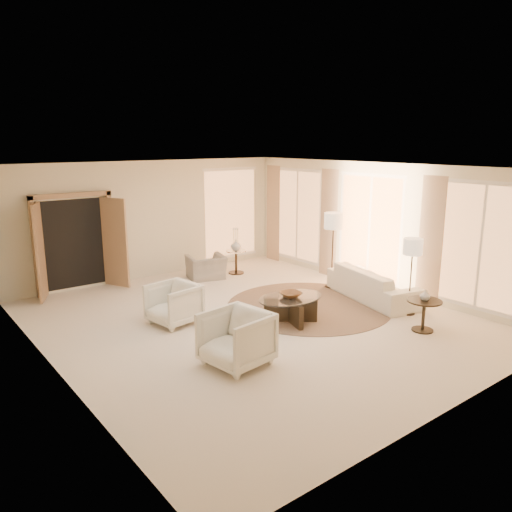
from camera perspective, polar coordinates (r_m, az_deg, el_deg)
room at (r=8.93m, az=-0.46°, el=1.04°), size 7.04×8.04×2.83m
windows_right at (r=11.40m, az=13.18°, el=3.09°), size 0.10×6.40×2.40m
window_back_corner at (r=13.42m, az=-2.89°, el=4.89°), size 1.70×0.10×2.40m
curtains_right at (r=11.94m, az=9.67°, el=3.46°), size 0.06×5.20×2.60m
french_doors at (r=11.50m, az=-19.89°, el=1.30°), size 1.95×0.66×2.16m
area_rug at (r=10.17m, az=6.02°, el=-5.65°), size 3.54×3.54×0.01m
sofa at (r=10.74m, az=13.27°, el=-3.13°), size 1.39×2.39×0.66m
armchair_left at (r=9.19m, az=-9.41°, el=-5.18°), size 0.86×0.90×0.82m
armchair_right at (r=7.44m, az=-2.28°, el=-9.13°), size 0.94×0.99×0.90m
accent_chair at (r=12.03m, az=-5.71°, el=-0.83°), size 0.98×0.77×0.76m
coffee_table at (r=9.19m, az=3.96°, el=-5.75°), size 1.62×1.62×0.48m
end_table at (r=9.20m, az=18.64°, el=-5.86°), size 0.59×0.59×0.56m
side_table at (r=12.46m, az=-2.29°, el=-0.40°), size 0.51×0.51×0.59m
floor_lamp_near at (r=11.17m, az=8.85°, el=3.60°), size 0.41×0.41×1.70m
floor_lamp_far at (r=9.78m, az=17.47°, el=0.64°), size 0.36×0.36×1.48m
bowl at (r=9.12m, az=3.99°, el=-4.42°), size 0.42×0.42×0.09m
end_vase at (r=9.12m, az=18.76°, el=-4.27°), size 0.24×0.24×0.19m
side_vase at (r=12.38m, az=-2.30°, el=1.25°), size 0.31×0.31×0.28m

